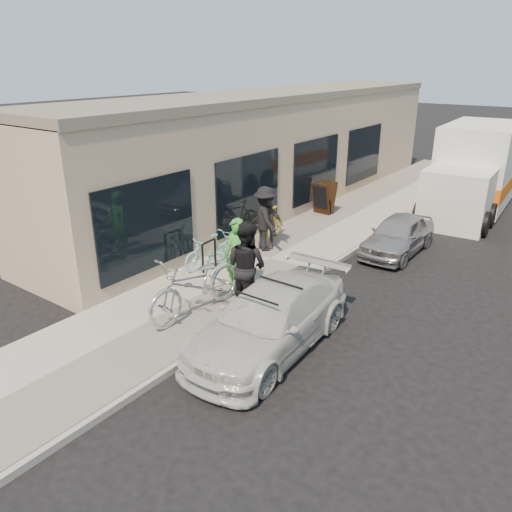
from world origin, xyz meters
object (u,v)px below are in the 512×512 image
Objects in this scene: cruiser_bike_a at (208,252)px; cruiser_bike_c at (271,224)px; sandwich_board at (323,198)px; bystander_b at (268,223)px; sedan_white at (270,319)px; cruiser_bike_b at (234,240)px; woman_rider at (237,257)px; moving_truck at (474,173)px; tandem_bike at (197,285)px; man_standing at (247,266)px; bystander_a at (265,219)px; sedan_silver at (398,235)px; bike_rack at (209,252)px.

cruiser_bike_a is 0.88× the size of cruiser_bike_c.
sandwich_board is 4.02m from bystander_b.
cruiser_bike_b is (-3.48, 3.23, -0.05)m from sedan_white.
woman_rider is 1.23× the size of cruiser_bike_a.
tandem_bike is at bearing -104.31° from moving_truck.
woman_rider reaches higher than tandem_bike.
cruiser_bike_c reaches higher than cruiser_bike_a.
bystander_b is at bearing -59.95° from man_standing.
sedan_white is (3.42, -8.24, -0.11)m from sandwich_board.
moving_truck reaches higher than bystander_b.
moving_truck is 4.04× the size of cruiser_bike_b.
bystander_a is at bearing -116.05° from moving_truck.
cruiser_bike_a is (-2.21, 1.22, -0.56)m from man_standing.
woman_rider is at bearing -88.52° from bystander_b.
sandwich_board is at bearing 152.11° from sedan_silver.
bystander_a is 1.26× the size of bystander_b.
cruiser_bike_a is 1.00× the size of bystander_b.
tandem_bike is (1.39, -1.96, 0.19)m from bike_rack.
sandwich_board reaches higher than cruiser_bike_a.
bike_rack is 0.51× the size of cruiser_bike_b.
moving_truck reaches higher than cruiser_bike_b.
sedan_white is 5.06m from bystander_a.
sandwich_board is at bearing 109.82° from sedan_white.
moving_truck reaches higher than sedan_white.
cruiser_bike_a is at bearing -85.15° from sandwich_board.
moving_truck is at bearing 81.82° from cruiser_bike_a.
sedan_white is at bearing -90.71° from sedan_silver.
sedan_silver is 3.72m from cruiser_bike_c.
sedan_silver is at bearing -97.70° from moving_truck.
tandem_bike is 4.39m from bystander_b.
cruiser_bike_a is at bearing 152.68° from woman_rider.
cruiser_bike_b is at bearing -105.85° from cruiser_bike_c.
cruiser_bike_b is (-2.28, 2.40, -0.58)m from man_standing.
cruiser_bike_a is at bearing -101.70° from cruiser_bike_c.
moving_truck reaches higher than man_standing.
sandwich_board is 5.77m from moving_truck.
woman_rider reaches higher than sandwich_board.
tandem_bike is at bearing -94.25° from woman_rider.
tandem_bike is (-2.41, -12.41, -0.55)m from moving_truck.
cruiser_bike_c reaches higher than cruiser_bike_b.
cruiser_bike_a is at bearing -114.02° from moving_truck.
bike_rack is 0.13× the size of moving_truck.
sedan_white is 1.91m from tandem_bike.
bystander_a is at bearing 90.83° from cruiser_bike_a.
bystander_b is at bearing 92.77° from cruiser_bike_a.
cruiser_bike_c reaches higher than bike_rack.
cruiser_bike_c is (-3.31, 4.82, 0.03)m from sedan_white.
cruiser_bike_c is at bearing -83.42° from sandwich_board.
bike_rack is 2.30m from bystander_b.
sedan_white is at bearing 147.00° from man_standing.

